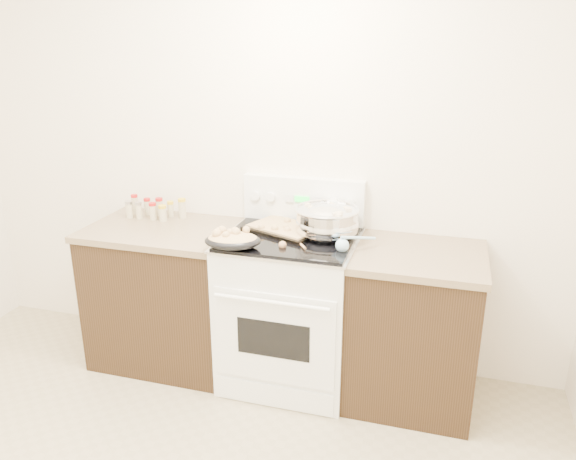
% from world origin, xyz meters
% --- Properties ---
extents(room_shell, '(4.10, 3.60, 2.75)m').
position_xyz_m(room_shell, '(0.00, 0.00, 1.70)').
color(room_shell, white).
rests_on(room_shell, ground).
extents(counter_left, '(0.93, 0.67, 0.92)m').
position_xyz_m(counter_left, '(-0.48, 1.43, 0.46)').
color(counter_left, black).
rests_on(counter_left, ground).
extents(counter_right, '(0.73, 0.67, 0.92)m').
position_xyz_m(counter_right, '(1.08, 1.43, 0.46)').
color(counter_right, black).
rests_on(counter_right, ground).
extents(kitchen_range, '(0.78, 0.73, 1.22)m').
position_xyz_m(kitchen_range, '(0.35, 1.42, 0.49)').
color(kitchen_range, white).
rests_on(kitchen_range, ground).
extents(mixing_bowl, '(0.48, 0.48, 0.22)m').
position_xyz_m(mixing_bowl, '(0.55, 1.49, 1.03)').
color(mixing_bowl, silver).
rests_on(mixing_bowl, kitchen_range).
extents(roasting_pan, '(0.35, 0.28, 0.11)m').
position_xyz_m(roasting_pan, '(0.10, 1.16, 0.99)').
color(roasting_pan, black).
rests_on(roasting_pan, kitchen_range).
extents(baking_sheet, '(0.52, 0.45, 0.06)m').
position_xyz_m(baking_sheet, '(0.29, 1.51, 0.96)').
color(baking_sheet, black).
rests_on(baking_sheet, kitchen_range).
extents(wooden_spoon, '(0.16, 0.21, 0.04)m').
position_xyz_m(wooden_spoon, '(0.38, 1.27, 0.95)').
color(wooden_spoon, tan).
rests_on(wooden_spoon, kitchen_range).
extents(blue_ladle, '(0.20, 0.21, 0.09)m').
position_xyz_m(blue_ladle, '(0.69, 1.30, 0.97)').
color(blue_ladle, '#9DCAEB').
rests_on(blue_ladle, kitchen_range).
extents(spice_jars, '(0.39, 0.15, 0.13)m').
position_xyz_m(spice_jars, '(-0.62, 1.59, 0.98)').
color(spice_jars, '#BFB28C').
rests_on(spice_jars, counter_left).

